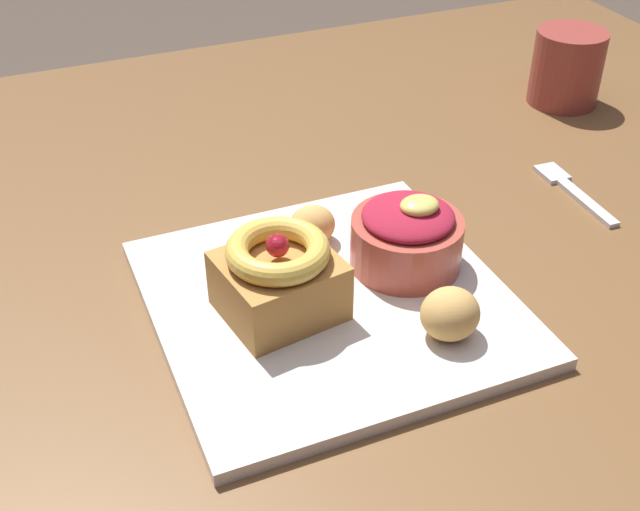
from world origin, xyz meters
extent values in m
cube|color=brown|center=(0.00, 0.00, 0.71)|extent=(1.55, 1.07, 0.04)
cylinder|color=brown|center=(0.68, 0.44, 0.34)|extent=(0.07, 0.07, 0.69)
cube|color=silver|center=(0.07, -0.07, 0.74)|extent=(0.29, 0.29, 0.01)
cube|color=#B77F3D|center=(0.03, -0.07, 0.77)|extent=(0.10, 0.09, 0.05)
torus|color=#E5BC4C|center=(0.03, -0.07, 0.80)|extent=(0.09, 0.09, 0.02)
sphere|color=maroon|center=(0.03, -0.07, 0.81)|extent=(0.02, 0.02, 0.02)
cylinder|color=#B24C3D|center=(0.15, -0.06, 0.76)|extent=(0.10, 0.10, 0.05)
ellipsoid|color=#A31E33|center=(0.15, -0.06, 0.79)|extent=(0.08, 0.08, 0.02)
ellipsoid|color=#EAD666|center=(0.16, -0.06, 0.80)|extent=(0.03, 0.03, 0.01)
ellipsoid|color=tan|center=(0.09, 0.01, 0.76)|extent=(0.04, 0.04, 0.04)
ellipsoid|color=tan|center=(0.14, -0.15, 0.76)|extent=(0.05, 0.04, 0.04)
cube|color=silver|center=(0.38, -0.02, 0.73)|extent=(0.02, 0.09, 0.00)
cube|color=silver|center=(0.38, 0.04, 0.73)|extent=(0.03, 0.04, 0.00)
cylinder|color=#993D33|center=(0.50, 0.19, 0.77)|extent=(0.08, 0.08, 0.09)
camera|label=1|loc=(-0.14, -0.56, 1.17)|focal=46.19mm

